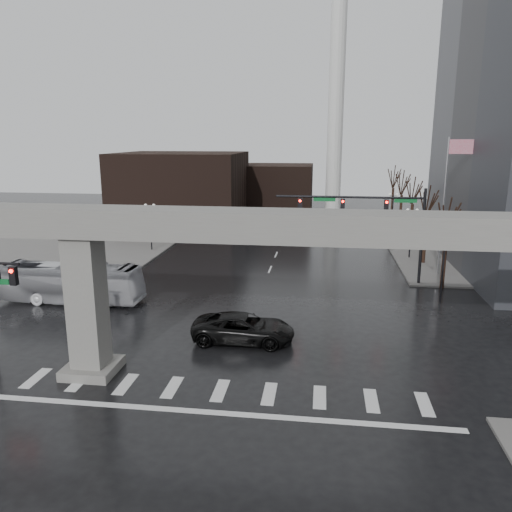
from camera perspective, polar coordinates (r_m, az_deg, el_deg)
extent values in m
plane|color=black|center=(26.00, -3.65, -14.04)|extent=(160.00, 160.00, 0.00)
cube|color=slate|center=(63.50, 27.12, 1.14)|extent=(28.00, 36.00, 0.15)
cube|color=slate|center=(67.19, -19.67, 2.45)|extent=(28.00, 36.00, 0.15)
cube|color=gray|center=(23.42, -3.94, 3.60)|extent=(48.00, 2.20, 1.40)
cube|color=gray|center=(26.76, -18.71, -5.46)|extent=(1.60, 1.60, 7.30)
cube|color=gray|center=(28.01, -18.18, -12.06)|extent=(2.60, 2.60, 0.50)
cube|color=black|center=(67.60, -8.50, 7.37)|extent=(16.00, 14.00, 10.00)
cube|color=black|center=(75.32, 2.54, 7.35)|extent=(10.00, 10.00, 8.00)
cylinder|color=silver|center=(68.68, 9.09, 15.80)|extent=(2.00, 2.00, 30.00)
cylinder|color=gray|center=(69.55, 8.66, 3.88)|extent=(3.60, 3.60, 1.20)
cylinder|color=black|center=(42.95, 18.44, 2.03)|extent=(0.24, 0.24, 8.00)
cylinder|color=black|center=(41.73, 10.60, 6.63)|extent=(12.00, 0.18, 0.18)
cube|color=black|center=(42.07, 14.67, 5.59)|extent=(0.35, 0.30, 1.00)
cube|color=black|center=(41.79, 9.88, 5.77)|extent=(0.35, 0.30, 1.00)
cube|color=black|center=(41.80, 5.05, 5.92)|extent=(0.35, 0.30, 1.00)
sphere|color=#FF0C05|center=(41.86, 14.72, 5.96)|extent=(0.20, 0.20, 0.20)
cube|color=#0D5F29|center=(42.23, 16.73, 6.10)|extent=(1.80, 0.05, 0.35)
cube|color=#0D5F29|center=(41.70, 7.83, 6.45)|extent=(1.80, 0.05, 0.35)
cylinder|color=black|center=(29.07, -27.09, -0.76)|extent=(2.00, 0.14, 0.14)
cube|color=black|center=(28.88, -25.97, -2.05)|extent=(0.35, 0.30, 1.00)
cylinder|color=silver|center=(46.18, 20.60, 5.14)|extent=(0.12, 0.12, 12.00)
cube|color=red|center=(46.03, 22.37, 11.48)|extent=(2.00, 0.03, 1.20)
cylinder|color=black|center=(38.86, 20.55, -1.71)|extent=(0.14, 0.14, 4.80)
cube|color=black|center=(38.35, 20.83, 1.68)|extent=(0.90, 0.06, 0.06)
sphere|color=silver|center=(38.21, 20.20, 2.00)|extent=(0.32, 0.32, 0.32)
sphere|color=silver|center=(38.41, 21.51, 1.94)|extent=(0.32, 0.32, 0.32)
cylinder|color=black|center=(52.26, 17.26, 2.27)|extent=(0.14, 0.14, 4.80)
cube|color=black|center=(51.88, 17.44, 4.81)|extent=(0.90, 0.06, 0.06)
sphere|color=silver|center=(51.77, 16.96, 5.05)|extent=(0.32, 0.32, 0.32)
sphere|color=silver|center=(51.93, 17.94, 5.01)|extent=(0.32, 0.32, 0.32)
cylinder|color=black|center=(65.91, 15.31, 4.61)|extent=(0.14, 0.14, 4.80)
cube|color=black|center=(65.60, 15.44, 6.64)|extent=(0.90, 0.06, 0.06)
sphere|color=silver|center=(65.52, 15.06, 6.83)|extent=(0.32, 0.32, 0.32)
sphere|color=silver|center=(65.64, 15.84, 6.79)|extent=(0.32, 0.32, 0.32)
cylinder|color=black|center=(41.96, -18.23, -0.45)|extent=(0.14, 0.14, 4.80)
cube|color=black|center=(41.49, -18.47, 2.70)|extent=(0.90, 0.06, 0.06)
sphere|color=silver|center=(41.65, -19.05, 2.98)|extent=(0.32, 0.32, 0.32)
sphere|color=silver|center=(41.26, -17.93, 2.97)|extent=(0.32, 0.32, 0.32)
cylinder|color=black|center=(54.60, -11.93, 3.05)|extent=(0.14, 0.14, 4.80)
cube|color=black|center=(54.24, -12.05, 5.49)|extent=(0.90, 0.06, 0.06)
sphere|color=silver|center=(54.37, -12.51, 5.69)|extent=(0.32, 0.32, 0.32)
sphere|color=silver|center=(54.07, -11.61, 5.70)|extent=(0.32, 0.32, 0.32)
cylinder|color=black|center=(67.78, -8.02, 5.19)|extent=(0.14, 0.14, 4.80)
cube|color=black|center=(67.49, -8.08, 7.16)|extent=(0.90, 0.06, 0.06)
sphere|color=silver|center=(67.59, -8.46, 7.33)|extent=(0.32, 0.32, 0.32)
sphere|color=silver|center=(67.35, -7.72, 7.33)|extent=(0.32, 0.32, 0.32)
cylinder|color=black|center=(42.89, 20.69, -0.52)|extent=(0.34, 0.34, 4.55)
cylinder|color=black|center=(42.20, 21.11, 4.41)|extent=(0.12, 1.52, 2.98)
cylinder|color=black|center=(42.60, 21.66, 4.12)|extent=(0.83, 1.14, 2.51)
cylinder|color=black|center=(50.52, 18.73, 1.71)|extent=(0.34, 0.34, 4.66)
cylinder|color=black|center=(49.93, 19.06, 6.00)|extent=(0.12, 1.55, 3.05)
cylinder|color=black|center=(50.30, 19.54, 5.74)|extent=(0.85, 1.16, 2.57)
cylinder|color=black|center=(58.25, 17.28, 3.35)|extent=(0.34, 0.34, 4.76)
cylinder|color=black|center=(57.73, 17.55, 7.17)|extent=(0.12, 1.59, 3.11)
cylinder|color=black|center=(58.09, 17.98, 6.93)|extent=(0.86, 1.18, 2.62)
cylinder|color=black|center=(66.04, 16.17, 4.60)|extent=(0.34, 0.34, 4.87)
cylinder|color=black|center=(65.58, 16.40, 8.05)|extent=(0.12, 1.62, 3.18)
cylinder|color=black|center=(65.93, 16.79, 7.83)|extent=(0.88, 1.20, 2.68)
cylinder|color=black|center=(73.88, 15.30, 5.59)|extent=(0.34, 0.34, 4.97)
cylinder|color=black|center=(73.47, 15.50, 8.74)|extent=(0.12, 1.65, 3.25)
cylinder|color=black|center=(73.80, 15.85, 8.54)|extent=(0.89, 1.23, 2.74)
imported|color=black|center=(30.14, -1.44, -8.26)|extent=(6.10, 2.82, 1.69)
imported|color=silver|center=(39.39, -20.46, -2.87)|extent=(10.79, 2.65, 3.00)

